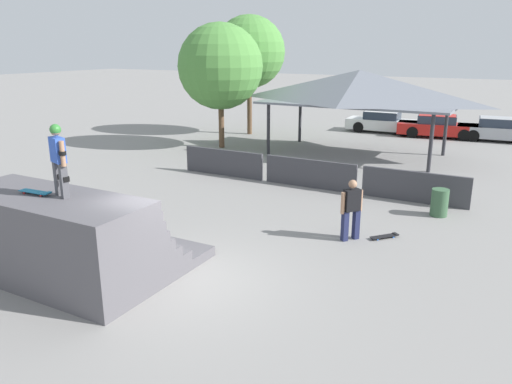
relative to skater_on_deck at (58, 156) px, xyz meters
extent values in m
plane|color=gray|center=(2.14, 1.25, -2.87)|extent=(160.00, 160.00, 0.00)
cube|color=#565459|center=(-0.34, 0.84, -2.74)|extent=(4.73, 3.77, 0.25)
cube|color=#565459|center=(-0.34, 0.36, -2.50)|extent=(4.73, 2.82, 0.25)
cube|color=#565459|center=(-0.34, 0.19, -2.25)|extent=(4.73, 2.47, 0.25)
cube|color=#565459|center=(-0.34, 0.07, -2.00)|extent=(4.73, 2.23, 0.25)
cube|color=#565459|center=(-0.34, -0.01, -1.75)|extent=(4.73, 2.06, 0.25)
cube|color=#565459|center=(-0.34, -0.07, -1.51)|extent=(4.73, 1.94, 0.25)
cube|color=#565459|center=(-0.34, -0.12, -1.26)|extent=(4.73, 1.86, 0.25)
cube|color=#565459|center=(-0.34, -0.14, -1.01)|extent=(4.73, 1.81, 0.25)
cylinder|color=silver|center=(-0.34, 0.75, -0.92)|extent=(4.63, 0.07, 0.07)
cube|color=#4C4C51|center=(0.15, -0.06, -0.52)|extent=(0.18, 0.18, 0.75)
cube|color=black|center=(0.16, -0.03, -0.47)|extent=(0.21, 0.18, 0.11)
cube|color=#4C4C51|center=(-0.15, 0.05, -0.52)|extent=(0.18, 0.18, 0.75)
cube|color=black|center=(-0.14, 0.08, -0.47)|extent=(0.21, 0.18, 0.11)
cube|color=blue|center=(0.00, 0.00, 0.12)|extent=(0.45, 0.33, 0.53)
cylinder|color=#A87A5B|center=(0.24, -0.09, 0.08)|extent=(0.13, 0.13, 0.53)
cylinder|color=black|center=(0.24, -0.09, 0.09)|extent=(0.19, 0.19, 0.08)
cylinder|color=#A87A5B|center=(-0.24, 0.08, 0.08)|extent=(0.13, 0.13, 0.53)
cylinder|color=black|center=(-0.24, 0.08, 0.09)|extent=(0.19, 0.19, 0.08)
sphere|color=#A87A5B|center=(0.00, 0.00, 0.52)|extent=(0.21, 0.21, 0.21)
sphere|color=#337F33|center=(0.00, 0.00, 0.54)|extent=(0.23, 0.23, 0.23)
cylinder|color=red|center=(-0.41, -0.09, -0.86)|extent=(0.05, 0.03, 0.05)
cylinder|color=red|center=(-0.40, -0.23, -0.86)|extent=(0.05, 0.03, 0.05)
cylinder|color=red|center=(-0.90, -0.13, -0.86)|extent=(0.05, 0.03, 0.05)
cylinder|color=red|center=(-0.89, -0.27, -0.86)|extent=(0.05, 0.03, 0.05)
cube|color=teal|center=(-0.65, -0.18, -0.83)|extent=(0.80, 0.25, 0.02)
cube|color=teal|center=(-0.29, -0.16, -0.81)|extent=(0.11, 0.21, 0.02)
cube|color=#1E2347|center=(4.54, 5.23, -2.45)|extent=(0.22, 0.22, 0.83)
cube|color=#1E2347|center=(4.76, 5.52, -2.45)|extent=(0.22, 0.22, 0.83)
cube|color=black|center=(4.65, 5.38, -1.74)|extent=(0.45, 0.49, 0.59)
cylinder|color=#A87A5B|center=(4.49, 5.15, -1.79)|extent=(0.15, 0.15, 0.59)
cylinder|color=#A87A5B|center=(4.82, 5.60, -1.79)|extent=(0.15, 0.15, 0.59)
sphere|color=#A87A5B|center=(4.65, 5.38, -1.30)|extent=(0.23, 0.23, 0.23)
cylinder|color=blue|center=(5.56, 6.16, -2.84)|extent=(0.06, 0.06, 0.05)
cylinder|color=blue|center=(5.67, 6.07, -2.84)|extent=(0.06, 0.06, 0.05)
cylinder|color=blue|center=(5.23, 5.77, -2.84)|extent=(0.06, 0.06, 0.05)
cylinder|color=blue|center=(5.34, 5.68, -2.84)|extent=(0.06, 0.06, 0.05)
cube|color=black|center=(5.45, 5.92, -2.81)|extent=(0.68, 0.75, 0.02)
cube|color=black|center=(5.69, 6.20, -2.79)|extent=(0.22, 0.20, 0.02)
cube|color=#3D3D42|center=(-2.12, 9.70, -2.34)|extent=(3.55, 0.12, 1.05)
cube|color=#3D3D42|center=(1.66, 9.70, -2.34)|extent=(3.55, 0.12, 1.05)
cube|color=#3D3D42|center=(5.44, 9.70, -2.34)|extent=(3.55, 0.12, 1.05)
cylinder|color=#2D2D33|center=(-2.42, 14.24, -1.65)|extent=(0.16, 0.16, 2.43)
cylinder|color=#2D2D33|center=(5.10, 14.24, -1.65)|extent=(0.16, 0.16, 2.43)
cylinder|color=#2D2D33|center=(-2.42, 17.99, -1.65)|extent=(0.16, 0.16, 2.43)
cylinder|color=#2D2D33|center=(5.10, 17.99, -1.65)|extent=(0.16, 0.16, 2.43)
cube|color=slate|center=(1.34, 16.11, -0.39)|extent=(8.84, 4.41, 0.10)
pyramid|color=slate|center=(1.34, 16.11, 0.39)|extent=(8.67, 4.32, 1.47)
cylinder|color=brown|center=(-5.31, 14.57, -1.59)|extent=(0.28, 0.28, 2.55)
sphere|color=#4C893D|center=(-5.31, 14.57, 1.21)|extent=(4.25, 4.25, 4.25)
cylinder|color=brown|center=(-6.05, 18.83, -1.24)|extent=(0.28, 0.28, 3.26)
sphere|color=#4C893D|center=(-6.05, 18.83, 1.87)|extent=(4.10, 4.10, 4.10)
cylinder|color=#385B3D|center=(6.42, 8.61, -2.44)|extent=(0.52, 0.52, 0.85)
cube|color=silver|center=(0.79, 23.27, -2.38)|extent=(4.37, 1.71, 0.62)
cube|color=#283342|center=(0.67, 23.27, -1.84)|extent=(2.04, 1.41, 0.46)
cube|color=silver|center=(0.67, 23.27, -1.61)|extent=(1.94, 1.37, 0.04)
cylinder|color=black|center=(2.10, 24.03, -2.55)|extent=(0.64, 0.21, 0.64)
cylinder|color=black|center=(2.13, 22.56, -2.55)|extent=(0.64, 0.21, 0.64)
cylinder|color=black|center=(-0.55, 23.98, -2.55)|extent=(0.64, 0.21, 0.64)
cylinder|color=black|center=(-0.52, 22.51, -2.55)|extent=(0.64, 0.21, 0.64)
cube|color=red|center=(4.01, 23.09, -2.38)|extent=(4.67, 2.26, 0.62)
cube|color=#283342|center=(3.89, 23.08, -1.84)|extent=(2.25, 1.67, 0.46)
cube|color=red|center=(3.89, 23.08, -1.61)|extent=(2.15, 1.63, 0.04)
cylinder|color=black|center=(5.26, 24.03, -2.55)|extent=(0.66, 0.29, 0.64)
cylinder|color=black|center=(5.47, 22.53, -2.55)|extent=(0.66, 0.29, 0.64)
cylinder|color=black|center=(2.54, 23.66, -2.55)|extent=(0.66, 0.29, 0.64)
cylinder|color=black|center=(2.75, 22.16, -2.55)|extent=(0.66, 0.29, 0.64)
cube|color=#A8AAAF|center=(7.22, 23.51, -2.38)|extent=(4.63, 2.16, 0.62)
cube|color=#283342|center=(7.11, 23.50, -1.84)|extent=(2.20, 1.66, 0.46)
cube|color=#A8AAAF|center=(7.11, 23.50, -1.61)|extent=(2.11, 1.62, 0.04)
cylinder|color=black|center=(5.79, 24.18, -2.55)|extent=(0.66, 0.26, 0.64)
cylinder|color=black|center=(5.93, 22.58, -2.55)|extent=(0.66, 0.26, 0.64)
camera|label=1|loc=(8.49, -6.93, 2.19)|focal=35.00mm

